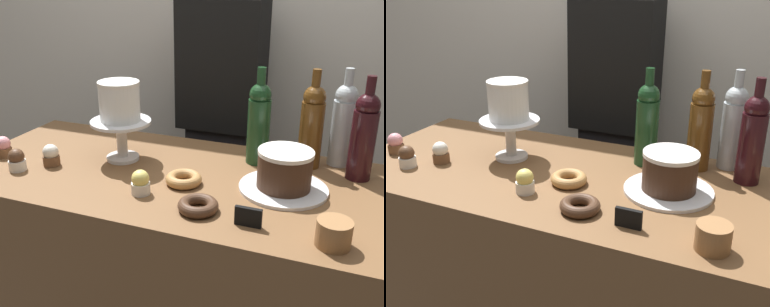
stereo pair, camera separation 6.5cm
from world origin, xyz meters
TOP-DOWN VIEW (x-y plane):
  - back_wall at (0.00, 0.91)m, footprint 6.00×0.05m
  - display_counter at (0.00, 0.00)m, footprint 1.57×0.66m
  - cake_stand_pedestal at (-0.28, 0.05)m, footprint 0.21×0.21m
  - white_layer_cake at (-0.28, 0.05)m, footprint 0.14×0.14m
  - silver_serving_platter at (0.29, 0.01)m, footprint 0.26×0.26m
  - chocolate_round_cake at (0.29, 0.01)m, footprint 0.16×0.16m
  - wine_bottle_dark_red at (0.49, 0.18)m, footprint 0.08×0.08m
  - wine_bottle_green at (0.16, 0.19)m, footprint 0.08×0.08m
  - wine_bottle_amber at (0.33, 0.23)m, footprint 0.08×0.08m
  - wine_bottle_clear at (0.42, 0.28)m, footprint 0.08×0.08m
  - cupcake_vanilla at (-0.47, -0.09)m, footprint 0.06×0.06m
  - cupcake_lemon at (-0.10, -0.16)m, footprint 0.06×0.06m
  - cupcake_chocolate at (-0.55, -0.16)m, footprint 0.06×0.06m
  - cupcake_strawberry at (-0.68, -0.08)m, footprint 0.06×0.06m
  - donut_chocolate at (0.10, -0.20)m, footprint 0.11×0.11m
  - donut_maple at (-0.01, -0.06)m, footprint 0.11×0.11m
  - cookie_stack at (0.45, -0.24)m, footprint 0.08×0.08m
  - price_sign_chalkboard at (0.24, -0.22)m, footprint 0.07×0.01m
  - barista_figure at (-0.12, 0.65)m, footprint 0.36×0.22m

SIDE VIEW (x-z plane):
  - display_counter at x=0.00m, z-range 0.00..0.89m
  - barista_figure at x=-0.12m, z-range 0.04..1.64m
  - silver_serving_platter at x=0.29m, z-range 0.89..0.90m
  - donut_chocolate at x=0.10m, z-range 0.89..0.92m
  - donut_maple at x=-0.01m, z-range 0.89..0.92m
  - price_sign_chalkboard at x=0.24m, z-range 0.89..0.94m
  - cookie_stack at x=0.45m, z-range 0.89..0.96m
  - cupcake_vanilla at x=-0.47m, z-range 0.89..0.96m
  - cupcake_lemon at x=-0.10m, z-range 0.89..0.96m
  - cupcake_chocolate at x=-0.55m, z-range 0.89..0.96m
  - cupcake_strawberry at x=-0.68m, z-range 0.89..0.96m
  - chocolate_round_cake at x=0.29m, z-range 0.90..1.02m
  - cake_stand_pedestal at x=-0.28m, z-range 0.92..1.06m
  - wine_bottle_dark_red at x=0.49m, z-range 0.87..1.20m
  - wine_bottle_green at x=0.16m, z-range 0.87..1.20m
  - wine_bottle_amber at x=0.33m, z-range 0.87..1.20m
  - wine_bottle_clear at x=0.42m, z-range 0.87..1.20m
  - white_layer_cake at x=-0.28m, z-range 1.03..1.17m
  - back_wall at x=0.00m, z-range 0.00..2.60m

